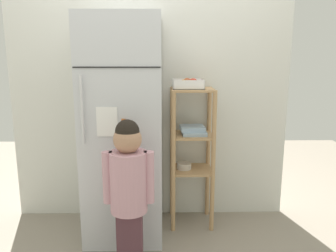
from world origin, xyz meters
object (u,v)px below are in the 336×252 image
Objects in this scene: child_standing at (129,181)px; pantry_shelf_unit at (192,144)px; fruit_bin at (189,84)px; refrigerator at (124,129)px.

child_standing is 0.81m from pantry_shelf_unit.
pantry_shelf_unit is at bearing 54.51° from child_standing.
child_standing is at bearing -124.23° from fruit_bin.
pantry_shelf_unit is 0.50m from fruit_bin.
fruit_bin reaches higher than child_standing.
refrigerator reaches higher than fruit_bin.
refrigerator is 1.48× the size of pantry_shelf_unit.
refrigerator is 1.66× the size of child_standing.
refrigerator is 0.63m from fruit_bin.
refrigerator is at bearing -165.47° from pantry_shelf_unit.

